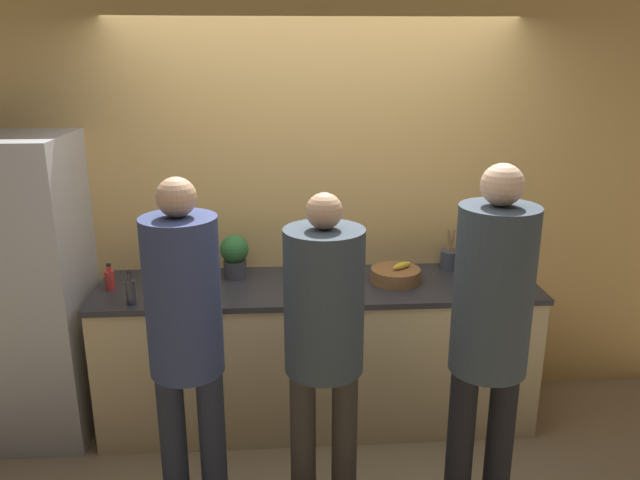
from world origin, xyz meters
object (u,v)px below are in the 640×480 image
at_px(fruit_bowl, 396,275).
at_px(person_right, 490,324).
at_px(person_center, 324,327).
at_px(potted_plant, 235,255).
at_px(refrigerator, 32,291).
at_px(bottle_dark, 131,291).
at_px(bottle_amber, 162,263).
at_px(person_left, 185,329).
at_px(utensil_crock, 449,259).
at_px(cup_white, 468,273).
at_px(bottle_red, 110,279).
at_px(cup_blue, 348,287).

bearing_deg(fruit_bowl, person_right, -77.11).
relative_size(person_center, potted_plant, 6.10).
bearing_deg(refrigerator, bottle_dark, -21.76).
bearing_deg(bottle_amber, person_left, -74.56).
xyz_separation_m(person_right, utensil_crock, (0.16, 1.26, -0.12)).
xyz_separation_m(person_center, bottle_amber, (-0.94, 1.01, -0.00)).
bearing_deg(fruit_bowl, refrigerator, 179.99).
distance_m(person_center, potted_plant, 1.11).
bearing_deg(fruit_bowl, person_left, -141.94).
distance_m(fruit_bowl, bottle_amber, 1.46).
relative_size(refrigerator, cup_white, 18.10).
bearing_deg(potted_plant, bottle_amber, 177.67).
height_order(person_right, bottle_amber, person_right).
distance_m(bottle_dark, bottle_red, 0.31).
xyz_separation_m(refrigerator, cup_blue, (1.88, -0.18, 0.04)).
bearing_deg(utensil_crock, cup_blue, -151.08).
distance_m(person_right, cup_white, 1.05).
bearing_deg(fruit_bowl, bottle_dark, -170.64).
bearing_deg(refrigerator, person_left, -41.00).
bearing_deg(cup_white, potted_plant, 173.57).
relative_size(person_left, cup_blue, 22.50).
bearing_deg(potted_plant, cup_blue, -25.40).
bearing_deg(refrigerator, fruit_bowl, -0.01).
relative_size(person_right, bottle_dark, 9.11).
xyz_separation_m(utensil_crock, potted_plant, (-1.39, -0.07, 0.08)).
distance_m(bottle_red, cup_blue, 1.42).
bearing_deg(bottle_amber, cup_blue, -16.73).
xyz_separation_m(refrigerator, bottle_amber, (0.75, 0.16, 0.10)).
relative_size(utensil_crock, cup_blue, 3.44).
bearing_deg(cup_white, bottle_dark, -173.17).
bearing_deg(bottle_amber, fruit_bowl, -6.48).
height_order(person_right, potted_plant, person_right).
bearing_deg(person_right, person_left, 174.36).
bearing_deg(cup_blue, bottle_dark, -176.28).
bearing_deg(cup_white, person_left, -151.00).
distance_m(refrigerator, bottle_dark, 0.70).
bearing_deg(person_center, cup_blue, 74.41).
relative_size(person_center, cup_white, 16.51).
relative_size(person_right, utensil_crock, 6.79).
xyz_separation_m(person_right, fruit_bowl, (-0.24, 1.04, -0.14)).
relative_size(bottle_amber, cup_blue, 3.09).
bearing_deg(bottle_amber, utensil_crock, 1.66).
distance_m(person_center, person_right, 0.77).
relative_size(fruit_bowl, potted_plant, 1.10).
relative_size(refrigerator, fruit_bowl, 6.07).
xyz_separation_m(refrigerator, person_right, (2.43, -1.04, 0.19)).
height_order(person_right, cup_white, person_right).
bearing_deg(fruit_bowl, potted_plant, 171.65).
relative_size(bottle_amber, cup_white, 2.39).
relative_size(person_left, bottle_dark, 8.77).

